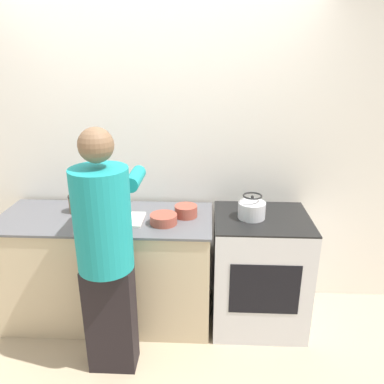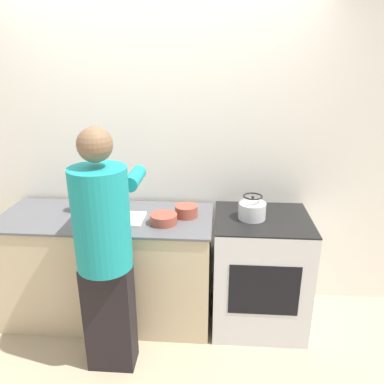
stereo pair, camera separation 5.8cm
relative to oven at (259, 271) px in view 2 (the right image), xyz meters
The scene contains 11 objects.
ground_plane 1.00m from the oven, 159.14° to the right, with size 12.00×12.00×0.00m, color tan.
wall_back 1.25m from the oven, 154.07° to the left, with size 8.00×0.05×2.60m.
counter 1.20m from the oven, behind, with size 1.64×0.68×0.89m.
oven is the anchor object (origin of this frame).
person 1.25m from the oven, 153.62° to the right, with size 0.40×0.63×1.67m.
cutting_board 1.15m from the oven, behind, with size 0.35×0.26×0.02m.
knife 1.19m from the oven, behind, with size 0.20×0.11×0.01m.
kettle 0.54m from the oven, behind, with size 0.20×0.20×0.18m.
bowl_prep 0.75m from the oven, behind, with size 0.17×0.17×0.09m.
bowl_mixing 0.87m from the oven, behind, with size 0.20×0.20×0.07m.
canister_jar 1.52m from the oven, behind, with size 0.12×0.12×0.14m.
Camera 2 is at (0.48, -2.25, 2.04)m, focal length 35.00 mm.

